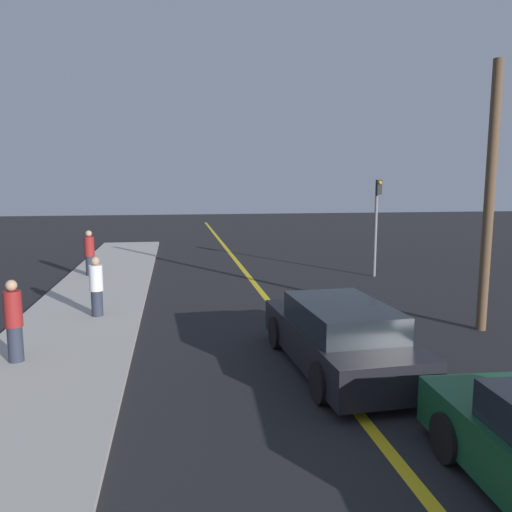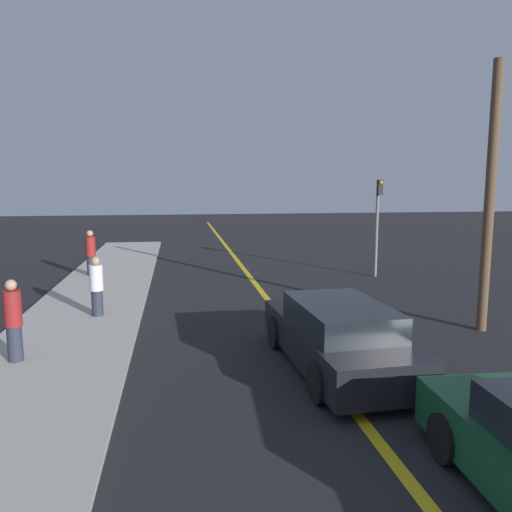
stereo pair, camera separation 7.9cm
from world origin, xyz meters
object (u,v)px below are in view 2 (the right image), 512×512
(car_ahead_center, at_px, (337,336))
(pedestrian_far_standing, at_px, (91,253))
(traffic_light, at_px, (378,217))
(pedestrian_near_curb, at_px, (13,321))
(pedestrian_mid_group, at_px, (97,286))
(utility_pole, at_px, (490,199))

(car_ahead_center, distance_m, pedestrian_far_standing, 12.27)
(pedestrian_far_standing, height_order, traffic_light, traffic_light)
(pedestrian_near_curb, distance_m, pedestrian_mid_group, 3.45)
(pedestrian_near_curb, bearing_deg, utility_pole, 4.29)
(pedestrian_mid_group, height_order, pedestrian_far_standing, pedestrian_far_standing)
(car_ahead_center, bearing_deg, pedestrian_far_standing, 117.69)
(car_ahead_center, distance_m, pedestrian_near_curb, 6.35)
(traffic_light, relative_size, utility_pole, 0.58)
(pedestrian_mid_group, bearing_deg, car_ahead_center, -40.60)
(pedestrian_near_curb, distance_m, traffic_light, 13.43)
(car_ahead_center, xyz_separation_m, utility_pole, (4.34, 1.94, 2.55))
(pedestrian_mid_group, xyz_separation_m, traffic_light, (9.68, 4.64, 1.40))
(pedestrian_mid_group, xyz_separation_m, utility_pole, (9.50, -2.48, 2.32))
(pedestrian_mid_group, height_order, traffic_light, traffic_light)
(pedestrian_near_curb, distance_m, pedestrian_far_standing, 9.38)
(traffic_light, bearing_deg, pedestrian_mid_group, -154.40)
(pedestrian_near_curb, bearing_deg, pedestrian_mid_group, 71.77)
(pedestrian_near_curb, relative_size, utility_pole, 0.26)
(car_ahead_center, relative_size, pedestrian_far_standing, 2.72)
(pedestrian_near_curb, bearing_deg, pedestrian_far_standing, 90.36)
(pedestrian_far_standing, height_order, utility_pole, utility_pole)
(utility_pole, bearing_deg, pedestrian_far_standing, 141.09)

